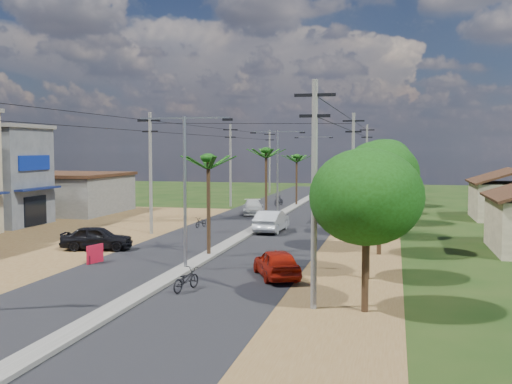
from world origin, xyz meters
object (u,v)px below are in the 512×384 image
car_silver_mid (272,222)px  roadside_sign (95,254)px  moto_rider_east (186,280)px  car_white_far (253,208)px  car_red_near (277,264)px  car_parked_dark (97,238)px

car_silver_mid → roadside_sign: (-7.00, -14.40, -0.29)m
car_silver_mid → moto_rider_east: bearing=92.5°
car_white_far → roadside_sign: 26.09m
car_white_far → moto_rider_east: 31.25m
car_silver_mid → roadside_sign: size_ratio=3.98×
car_silver_mid → roadside_sign: 16.01m
car_red_near → car_parked_dark: 13.65m
car_red_near → moto_rider_east: car_red_near is taller
moto_rider_east → car_white_far: bearing=-67.9°
car_white_far → moto_rider_east: (4.31, -30.95, -0.17)m
moto_rider_east → car_red_near: bearing=-119.7°
roadside_sign → car_silver_mid: bearing=78.1°
car_red_near → car_parked_dark: car_parked_dark is taller
car_silver_mid → car_parked_dark: bearing=51.3°
car_white_far → car_parked_dark: 22.46m
car_silver_mid → moto_rider_east: (0.10, -19.41, -0.31)m
car_red_near → car_silver_mid: bearing=-101.9°
car_white_far → moto_rider_east: bearing=-96.6°
moto_rider_east → roadside_sign: size_ratio=1.53×
car_red_near → car_white_far: 28.48m
car_parked_dark → moto_rider_east: size_ratio=2.30×
car_red_near → car_white_far: bearing=-98.7°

